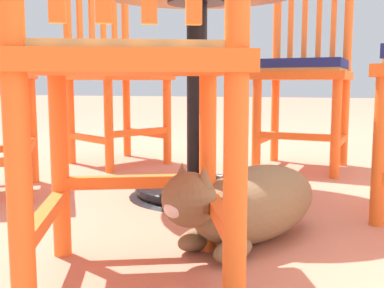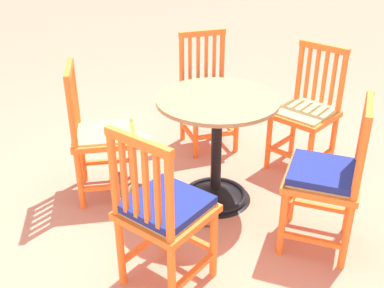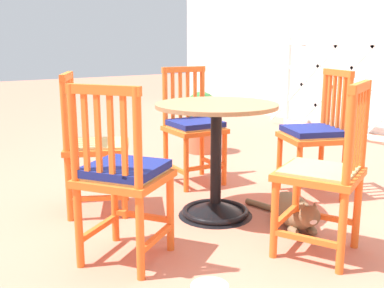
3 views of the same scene
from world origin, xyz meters
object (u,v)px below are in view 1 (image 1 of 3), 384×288
Objects in this scene: cafe_table at (197,116)px; orange_chair_tucked_in at (130,63)px; orange_chair_near_fence at (305,73)px; orange_chair_at_corner at (114,76)px; tabby_cat at (247,205)px.

orange_chair_tucked_in is at bearing 7.46° from cafe_table.
cafe_table is at bearing -25.30° from orange_chair_near_fence.
orange_chair_tucked_in is at bearing -8.68° from orange_chair_near_fence.
orange_chair_at_corner reaches higher than cafe_table.
orange_chair_tucked_in is at bearing 27.72° from orange_chair_at_corner.
orange_chair_near_fence and orange_chair_at_corner have the same top height.
orange_chair_at_corner is (0.13, -0.91, -0.01)m from orange_chair_near_fence.
tabby_cat is (0.98, 0.85, -0.34)m from orange_chair_at_corner.
cafe_table is 0.83× the size of orange_chair_at_corner.
orange_chair_near_fence reaches higher than tabby_cat.
orange_chair_near_fence is 1.00× the size of orange_chair_at_corner.
cafe_table reaches higher than tabby_cat.
cafe_table is 0.83× the size of orange_chair_tucked_in.
cafe_table is 0.54m from tabby_cat.
orange_chair_at_corner is at bearing -132.97° from cafe_table.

